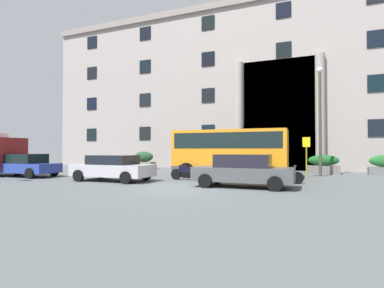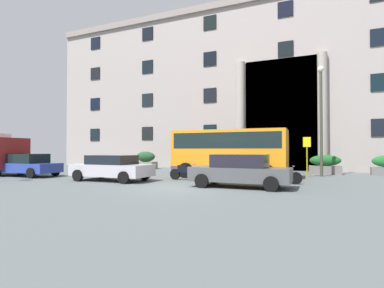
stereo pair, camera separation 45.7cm
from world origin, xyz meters
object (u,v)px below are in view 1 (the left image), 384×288
(hedge_planter_east, at_px, (144,161))
(white_taxi_kerbside, at_px, (113,168))
(bus_stop_sign, at_px, (306,152))
(motorcycle_far_end, at_px, (98,168))
(hedge_planter_far_west, at_px, (323,165))
(motorcycle_near_kerb, at_px, (186,172))
(parked_coupe_end, at_px, (243,170))
(orange_minibus, at_px, (230,149))
(scooter_by_planter, at_px, (282,175))
(hedge_planter_entrance_right, at_px, (239,162))
(parked_sedan_second, at_px, (25,165))
(lamppost_plaza_centre, at_px, (320,112))

(hedge_planter_east, height_order, white_taxi_kerbside, hedge_planter_east)
(bus_stop_sign, xyz_separation_m, motorcycle_far_end, (-12.52, -4.05, -1.06))
(hedge_planter_far_west, height_order, motorcycle_near_kerb, hedge_planter_far_west)
(parked_coupe_end, xyz_separation_m, motorcycle_near_kerb, (-3.60, 1.87, -0.29))
(orange_minibus, bearing_deg, white_taxi_kerbside, -142.19)
(scooter_by_planter, bearing_deg, white_taxi_kerbside, -179.41)
(parked_coupe_end, bearing_deg, hedge_planter_entrance_right, 104.18)
(orange_minibus, relative_size, motorcycle_far_end, 3.31)
(parked_sedan_second, xyz_separation_m, scooter_by_planter, (15.27, 1.99, -0.27))
(motorcycle_near_kerb, bearing_deg, parked_coupe_end, -24.05)
(motorcycle_far_end, bearing_deg, orange_minibus, 28.21)
(parked_coupe_end, xyz_separation_m, lamppost_plaza_centre, (3.37, 7.26, 3.35))
(bus_stop_sign, height_order, scooter_by_planter, bus_stop_sign)
(hedge_planter_east, relative_size, scooter_by_planter, 0.99)
(hedge_planter_far_west, bearing_deg, lamppost_plaza_centre, -97.12)
(bus_stop_sign, xyz_separation_m, hedge_planter_far_west, (1.05, 2.80, -0.89))
(motorcycle_far_end, height_order, scooter_by_planter, same)
(parked_sedan_second, distance_m, lamppost_plaza_centre, 18.90)
(motorcycle_far_end, distance_m, lamppost_plaza_centre, 14.67)
(parked_sedan_second, relative_size, motorcycle_near_kerb, 2.31)
(parked_sedan_second, relative_size, scooter_by_planter, 2.32)
(white_taxi_kerbside, height_order, parked_sedan_second, parked_sedan_second)
(orange_minibus, xyz_separation_m, motorcycle_far_end, (-8.21, -2.05, -1.24))
(bus_stop_sign, height_order, lamppost_plaza_centre, lamppost_plaza_centre)
(hedge_planter_entrance_right, bearing_deg, hedge_planter_east, 178.82)
(motorcycle_far_end, bearing_deg, motorcycle_near_kerb, 10.18)
(parked_sedan_second, bearing_deg, motorcycle_near_kerb, 9.74)
(parked_coupe_end, distance_m, parked_sedan_second, 13.76)
(hedge_planter_entrance_right, height_order, white_taxi_kerbside, hedge_planter_entrance_right)
(bus_stop_sign, relative_size, parked_sedan_second, 0.55)
(bus_stop_sign, height_order, motorcycle_near_kerb, bus_stop_sign)
(motorcycle_near_kerb, bearing_deg, hedge_planter_entrance_right, 83.01)
(hedge_planter_east, relative_size, motorcycle_near_kerb, 0.98)
(hedge_planter_far_west, distance_m, motorcycle_near_kerb, 10.26)
(scooter_by_planter, bearing_deg, orange_minibus, 131.33)
(orange_minibus, distance_m, hedge_planter_entrance_right, 4.76)
(white_taxi_kerbside, bearing_deg, motorcycle_far_end, 140.76)
(orange_minibus, height_order, hedge_planter_east, orange_minibus)
(scooter_by_planter, bearing_deg, motorcycle_near_kerb, 168.76)
(motorcycle_near_kerb, bearing_deg, hedge_planter_east, 137.79)
(lamppost_plaza_centre, bearing_deg, motorcycle_near_kerb, -142.29)
(bus_stop_sign, height_order, parked_coupe_end, bus_stop_sign)
(scooter_by_planter, xyz_separation_m, lamppost_plaza_centre, (1.86, 5.24, 3.64))
(parked_sedan_second, xyz_separation_m, motorcycle_far_end, (3.80, 2.30, -0.26))
(hedge_planter_entrance_right, xyz_separation_m, motorcycle_far_end, (-7.67, -6.68, -0.28))
(parked_coupe_end, bearing_deg, scooter_by_planter, 53.04)
(motorcycle_near_kerb, bearing_deg, white_taxi_kerbside, -147.66)
(parked_sedan_second, height_order, scooter_by_planter, parked_sedan_second)
(bus_stop_sign, bearing_deg, hedge_planter_entrance_right, 151.52)
(bus_stop_sign, height_order, hedge_planter_entrance_right, bus_stop_sign)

